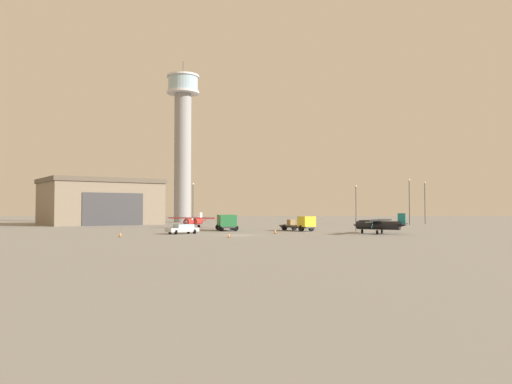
{
  "coord_description": "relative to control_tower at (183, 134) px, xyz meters",
  "views": [
    {
      "loc": [
        3.94,
        -67.53,
        3.44
      ],
      "look_at": [
        2.18,
        19.31,
        6.46
      ],
      "focal_mm": 35.4,
      "sensor_mm": 36.0,
      "label": 1
    }
  ],
  "objects": [
    {
      "name": "traffic_cone_near_right",
      "position": [
        24.09,
        -64.72,
        -23.62
      ],
      "size": [
        0.36,
        0.36,
        0.74
      ],
      "color": "black",
      "rests_on": "ground_plane"
    },
    {
      "name": "car_silver",
      "position": [
        11.03,
        -65.77,
        -23.24
      ],
      "size": [
        4.61,
        4.33,
        1.37
      ],
      "rotation": [
        0.0,
        0.0,
        3.86
      ],
      "color": "#B7BABF",
      "rests_on": "ground_plane"
    },
    {
      "name": "control_tower",
      "position": [
        0.0,
        0.0,
        0.0
      ],
      "size": [
        8.85,
        8.85,
        44.21
      ],
      "color": "gray",
      "rests_on": "ground_plane"
    },
    {
      "name": "light_post_centre",
      "position": [
        44.26,
        -15.88,
        -18.51
      ],
      "size": [
        0.44,
        0.44,
        9.26
      ],
      "color": "#38383D",
      "rests_on": "ground_plane"
    },
    {
      "name": "truck_flatbed_yellow",
      "position": [
        28.38,
        -55.95,
        -22.82
      ],
      "size": [
        5.71,
        7.02,
        2.37
      ],
      "rotation": [
        0.0,
        0.0,
        5.3
      ],
      "color": "#38383D",
      "rests_on": "ground_plane"
    },
    {
      "name": "airplane_black",
      "position": [
        38.73,
        -65.04,
        -22.62
      ],
      "size": [
        7.45,
        9.25,
        2.93
      ],
      "rotation": [
        0.0,
        0.0,
        2.61
      ],
      "color": "black",
      "rests_on": "ground_plane"
    },
    {
      "name": "airplane_red",
      "position": [
        9.17,
        -42.32,
        -22.66
      ],
      "size": [
        9.56,
        7.52,
        2.85
      ],
      "rotation": [
        0.0,
        0.0,
        4.4
      ],
      "color": "red",
      "rests_on": "ground_plane"
    },
    {
      "name": "hangar",
      "position": [
        -15.46,
        -21.43,
        -18.77
      ],
      "size": [
        31.21,
        29.88,
        10.38
      ],
      "rotation": [
        0.0,
        0.0,
        -0.95
      ],
      "color": "#7A6B56",
      "rests_on": "ground_plane"
    },
    {
      "name": "truck_box_green",
      "position": [
        16.34,
        -54.57,
        -22.47
      ],
      "size": [
        4.08,
        6.6,
        2.58
      ],
      "rotation": [
        0.0,
        0.0,
        4.9
      ],
      "color": "#38383D",
      "rests_on": "ground_plane"
    },
    {
      "name": "light_post_north",
      "position": [
        5.87,
        -20.5,
        -18.33
      ],
      "size": [
        0.44,
        0.44,
        9.61
      ],
      "color": "#38383D",
      "rests_on": "ground_plane"
    },
    {
      "name": "traffic_cone_mid_apron",
      "position": [
        18.18,
        -74.5,
        -23.71
      ],
      "size": [
        0.36,
        0.36,
        0.55
      ],
      "color": "black",
      "rests_on": "ground_plane"
    },
    {
      "name": "ground_plane",
      "position": [
        18.86,
        -69.18,
        -23.99
      ],
      "size": [
        400.0,
        400.0,
        0.0
      ],
      "primitive_type": "plane",
      "color": "gray"
    },
    {
      "name": "traffic_cone_near_left",
      "position": [
        4.58,
        -74.0,
        -23.69
      ],
      "size": [
        0.36,
        0.36,
        0.61
      ],
      "color": "black",
      "rests_on": "ground_plane"
    },
    {
      "name": "light_post_west",
      "position": [
        54.86,
        -23.28,
        -17.97
      ],
      "size": [
        0.44,
        0.44,
        10.31
      ],
      "color": "#38383D",
      "rests_on": "ground_plane"
    },
    {
      "name": "light_post_east",
      "position": [
        60.92,
        -14.99,
        -18.05
      ],
      "size": [
        0.44,
        0.44,
        10.15
      ],
      "color": "#38383D",
      "rests_on": "ground_plane"
    }
  ]
}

